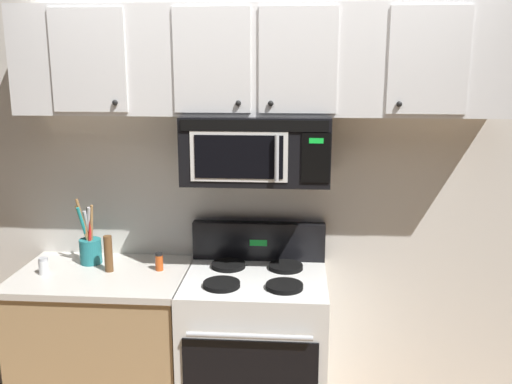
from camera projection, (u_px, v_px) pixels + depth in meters
name	position (u px, v px, depth m)	size (l,w,h in m)	color
back_wall	(260.00, 180.00, 3.29)	(5.20, 0.10, 2.70)	silver
stove_range	(255.00, 351.00, 3.13)	(0.76, 0.69, 1.12)	white
over_range_microwave	(257.00, 148.00, 2.99)	(0.76, 0.43, 0.35)	black
upper_cabinets	(257.00, 61.00, 2.92)	(2.50, 0.36, 0.55)	silver
counter_segment	(106.00, 347.00, 3.20)	(0.93, 0.65, 0.90)	tan
utensil_crock_teal	(90.00, 246.00, 3.21)	(0.13, 0.12, 0.38)	teal
salt_shaker	(44.00, 266.00, 3.06)	(0.05, 0.05, 0.09)	white
pepper_mill	(108.00, 254.00, 3.09)	(0.05, 0.05, 0.20)	brown
spice_jar	(159.00, 262.00, 3.12)	(0.04, 0.04, 0.10)	#C64C19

